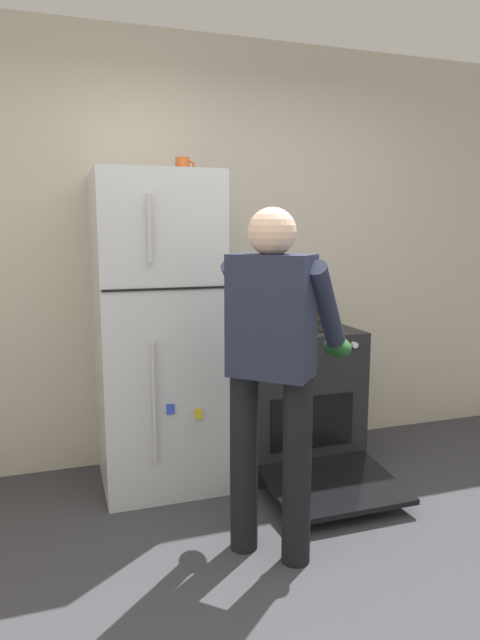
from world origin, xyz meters
The scene contains 7 objects.
kitchen_wall_back centered at (0.00, 1.95, 1.35)m, with size 6.00×0.10×2.70m, color beige.
refrigerator centered at (-0.39, 1.57, 0.91)m, with size 0.68×0.72×1.82m.
stove_range centered at (0.47, 1.55, 0.43)m, with size 0.76×1.21×0.89m.
person_cook centered at (-0.03, 0.64, 0.95)m, with size 0.67×0.70×1.60m.
red_pot centered at (0.31, 1.52, 0.95)m, with size 0.38×0.28×0.12m.
coffee_mug centered at (-0.21, 1.62, 1.87)m, with size 0.11×0.08×0.10m.
pepper_mill centered at (0.77, 1.77, 0.98)m, with size 0.05×0.05×0.17m, color brown.
Camera 1 is at (-0.93, -1.60, 1.50)m, focal length 31.05 mm.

